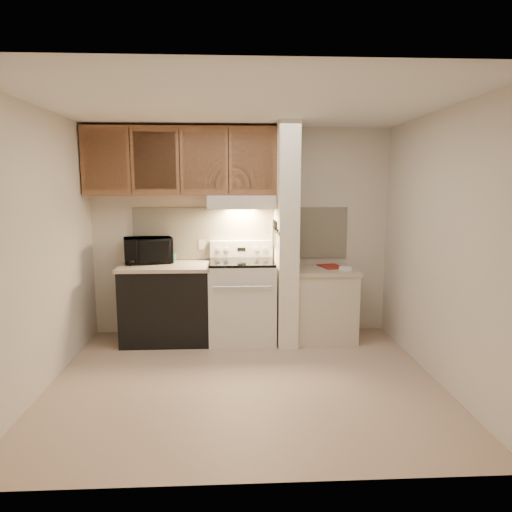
{
  "coord_description": "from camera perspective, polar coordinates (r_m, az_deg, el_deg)",
  "views": [
    {
      "loc": [
        -0.1,
        -4.05,
        1.82
      ],
      "look_at": [
        0.14,
        0.75,
        1.07
      ],
      "focal_mm": 32.0,
      "sensor_mm": 36.0,
      "label": 1
    }
  ],
  "objects": [
    {
      "name": "dishwasher_front",
      "position": [
        5.46,
        -11.08,
        -5.98
      ],
      "size": [
        1.0,
        0.63,
        0.87
      ],
      "primitive_type": "cube",
      "color": "black",
      "rests_on": "floor"
    },
    {
      "name": "right_cab_base",
      "position": [
        5.5,
        8.47,
        -6.12
      ],
      "size": [
        0.7,
        0.6,
        0.81
      ],
      "primitive_type": "cube",
      "color": "beige",
      "rests_on": "floor"
    },
    {
      "name": "white_box",
      "position": [
        5.35,
        11.11,
        -1.52
      ],
      "size": [
        0.16,
        0.13,
        0.04
      ],
      "primitive_type": "cube",
      "rotation": [
        0.0,
        0.0,
        -0.28
      ],
      "color": "white",
      "rests_on": "right_countertop"
    },
    {
      "name": "ceiling",
      "position": [
        4.11,
        -1.54,
        18.4
      ],
      "size": [
        3.6,
        3.6,
        0.0
      ],
      "primitive_type": "plane",
      "rotation": [
        3.14,
        0.0,
        0.0
      ],
      "color": "white",
      "rests_on": "wall_back"
    },
    {
      "name": "microwave",
      "position": [
        5.51,
        -13.33,
        0.72
      ],
      "size": [
        0.62,
        0.49,
        0.3
      ],
      "primitive_type": "imported",
      "rotation": [
        0.0,
        0.0,
        0.26
      ],
      "color": "black",
      "rests_on": "left_countertop"
    },
    {
      "name": "range_body",
      "position": [
        5.39,
        -1.75,
        -5.74
      ],
      "size": [
        0.76,
        0.65,
        0.92
      ],
      "primitive_type": "cube",
      "color": "silver",
      "rests_on": "floor"
    },
    {
      "name": "knife_handle_c",
      "position": [
        5.21,
        2.36,
        3.93
      ],
      "size": [
        0.02,
        0.02,
        0.1
      ],
      "primitive_type": "cylinder",
      "color": "black",
      "rests_on": "knife_strip"
    },
    {
      "name": "knife_blade_d",
      "position": [
        5.29,
        2.28,
        2.37
      ],
      "size": [
        0.01,
        0.04,
        0.16
      ],
      "primitive_type": "cube",
      "color": "silver",
      "rests_on": "knife_strip"
    },
    {
      "name": "cab_door_c",
      "position": [
        5.24,
        -6.5,
        11.73
      ],
      "size": [
        0.46,
        0.01,
        0.63
      ],
      "primitive_type": "cube",
      "color": "brown",
      "rests_on": "upper_cabinets"
    },
    {
      "name": "upper_cabinets",
      "position": [
        5.42,
        -9.33,
        11.58
      ],
      "size": [
        2.18,
        0.33,
        0.77
      ],
      "primitive_type": "cube",
      "color": "brown",
      "rests_on": "wall_back"
    },
    {
      "name": "hood_lip",
      "position": [
        5.13,
        -1.79,
        6.2
      ],
      "size": [
        0.78,
        0.04,
        0.06
      ],
      "primitive_type": "cube",
      "color": "beige",
      "rests_on": "range_hood"
    },
    {
      "name": "knife_blade_e",
      "position": [
        5.37,
        2.21,
        2.36
      ],
      "size": [
        0.01,
        0.04,
        0.18
      ],
      "primitive_type": "cube",
      "color": "silver",
      "rests_on": "knife_strip"
    },
    {
      "name": "range_hood",
      "position": [
        5.34,
        -1.83,
        6.79
      ],
      "size": [
        0.78,
        0.44,
        0.15
      ],
      "primitive_type": "cube",
      "color": "beige",
      "rests_on": "upper_cabinets"
    },
    {
      "name": "spoon_rest",
      "position": [
        5.52,
        -14.67,
        -0.81
      ],
      "size": [
        0.24,
        0.14,
        0.02
      ],
      "primitive_type": "cube",
      "rotation": [
        0.0,
        0.0,
        -0.29
      ],
      "color": "black",
      "rests_on": "left_countertop"
    },
    {
      "name": "range_knob_right_outer",
      "position": [
        5.52,
        1.08,
        0.86
      ],
      "size": [
        0.05,
        0.02,
        0.05
      ],
      "primitive_type": "cylinder",
      "rotation": [
        1.57,
        0.0,
        0.0
      ],
      "color": "silver",
      "rests_on": "range_backguard"
    },
    {
      "name": "cab_gap_a",
      "position": [
        5.35,
        -15.46,
        11.41
      ],
      "size": [
        0.01,
        0.01,
        0.73
      ],
      "primitive_type": "cube",
      "color": "black",
      "rests_on": "upper_cabinets"
    },
    {
      "name": "oven_mitt",
      "position": [
        5.43,
        2.18,
        2.56
      ],
      "size": [
        0.03,
        0.11,
        0.26
      ],
      "primitive_type": "cube",
      "color": "slate",
      "rests_on": "partition_pillar"
    },
    {
      "name": "teal_jar",
      "position": [
        5.56,
        -10.41,
        -0.15
      ],
      "size": [
        0.11,
        0.11,
        0.1
      ],
      "primitive_type": "cylinder",
      "rotation": [
        0.0,
        0.0,
        -0.27
      ],
      "color": "#266C64",
      "rests_on": "left_countertop"
    },
    {
      "name": "knife_handle_a",
      "position": [
        5.04,
        2.55,
        3.75
      ],
      "size": [
        0.02,
        0.02,
        0.1
      ],
      "primitive_type": "cylinder",
      "color": "black",
      "rests_on": "knife_strip"
    },
    {
      "name": "pillar_trim",
      "position": [
        5.25,
        2.52,
        3.2
      ],
      "size": [
        0.01,
        0.7,
        0.04
      ],
      "primitive_type": "cube",
      "color": "brown",
      "rests_on": "partition_pillar"
    },
    {
      "name": "range_knob_right_inner",
      "position": [
        5.51,
        0.05,
        0.86
      ],
      "size": [
        0.05,
        0.02,
        0.05
      ],
      "primitive_type": "cylinder",
      "rotation": [
        1.57,
        0.0,
        0.0
      ],
      "color": "silver",
      "rests_on": "range_backguard"
    },
    {
      "name": "range_knob_left_inner",
      "position": [
        5.5,
        -3.7,
        0.83
      ],
      "size": [
        0.05,
        0.02,
        0.05
      ],
      "primitive_type": "cylinder",
      "rotation": [
        1.57,
        0.0,
        0.0
      ],
      "color": "silver",
      "rests_on": "range_backguard"
    },
    {
      "name": "range_backguard",
      "position": [
        5.55,
        -1.83,
        0.91
      ],
      "size": [
        0.76,
        0.08,
        0.2
      ],
      "primitive_type": "cube",
      "color": "silver",
      "rests_on": "range_body"
    },
    {
      "name": "wall_back",
      "position": [
        5.59,
        -1.86,
        3.03
      ],
      "size": [
        3.6,
        2.5,
        0.02
      ],
      "primitive_type": "cube",
      "rotation": [
        1.57,
        0.0,
        0.0
      ],
      "color": "beige",
      "rests_on": "floor"
    },
    {
      "name": "right_countertop",
      "position": [
        5.41,
        8.58,
        -1.77
      ],
      "size": [
        0.74,
        0.64,
        0.04
      ],
      "primitive_type": "cube",
      "color": "#BFAA96",
      "rests_on": "right_cab_base"
    },
    {
      "name": "knife_strip",
      "position": [
        5.2,
        2.51,
        3.36
      ],
      "size": [
        0.02,
        0.42,
        0.04
      ],
      "primitive_type": "cube",
      "color": "black",
      "rests_on": "partition_pillar"
    },
    {
      "name": "range_knob_left_outer",
      "position": [
        5.51,
        -4.74,
        0.82
      ],
      "size": [
        0.05,
        0.02,
        0.05
      ],
      "primitive_type": "cylinder",
      "rotation": [
        1.57,
        0.0,
        0.0
      ],
      "color": "silver",
      "rests_on": "range_backguard"
    },
    {
      "name": "cooktop",
      "position": [
        5.29,
        -1.77,
        -0.76
      ],
      "size": [
        0.74,
        0.64,
        0.03
      ],
      "primitive_type": "cube",
      "color": "black",
      "rests_on": "range_body"
    },
    {
      "name": "knife_handle_d",
      "position": [
        5.27,
        2.3,
        3.98
      ],
      "size": [
        0.02,
        0.02,
        0.1
      ],
      "primitive_type": "cylinder",
      "color": "black",
      "rests_on": "knife_strip"
    },
    {
      "name": "oven_handle",
      "position": [
        4.98,
        -1.68,
        -3.88
      ],
      "size": [
        0.65,
        0.02,
        0.02
      ],
      "primitive_type": "cylinder",
      "rotation": [
        0.0,
        1.57,
        0.0
      ],
      "color": "silver",
      "rests_on": "range_body"
    },
    {
      "name": "outlet",
      "position": [
        5.59,
        -6.77,
        1.43
      ],
      "size": [
        0.08,
        0.01,
        0.12
      ],
      "primitive_type": "cube",
      "color": "beige",
      "rests_on": "backsplash"
    },
    {
      "name": "knife_handle_e",
      "position": [
        5.36,
        2.21,
        4.07
      ],
      "size": [
        0.02,
        0.02,
        0.1
      ],
      "primitive_type": "cylinder",
      "color": "black",
      "rests_on": "knife_strip"
    },
    {
      "name": "knife_blade_b",
      "position": [
        5.13,
        2.45,
        2.05
      ],
      "size": [
        0.01,
        0.04,
        0.18
      ],
      "primitive_type": "cube",
      "color": "silver",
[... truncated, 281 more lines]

